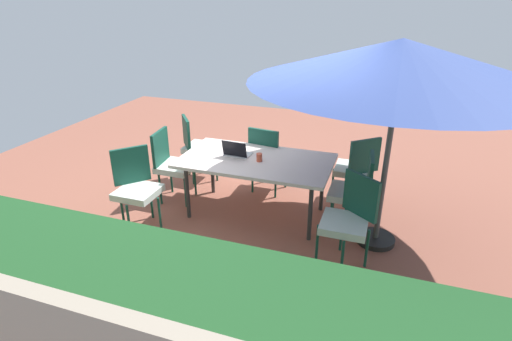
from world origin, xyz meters
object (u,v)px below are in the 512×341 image
object	(u,v)px
chair_south	(268,156)
chair_east	(172,162)
chair_southeast	(197,144)
patio_umbrella	(401,62)
chair_west	(355,189)
chair_southwest	(356,167)
laptop	(237,152)
chair_northwest	(349,217)
dining_table	(256,163)
cup	(259,157)
chair_northeast	(136,185)

from	to	relation	value
chair_south	chair_east	bearing A→B (deg)	36.66
chair_south	chair_southeast	xyz separation A→B (m)	(1.13, -0.09, 0.00)
patio_umbrella	chair_west	world-z (taller)	patio_umbrella
chair_south	chair_east	distance (m)	1.31
chair_southwest	laptop	distance (m)	1.58
chair_west	chair_northwest	xyz separation A→B (m)	(-0.01, 0.67, 0.00)
chair_south	chair_southeast	distance (m)	1.14
dining_table	chair_northwest	world-z (taller)	chair_northwest
chair_south	cup	bearing A→B (deg)	106.67
chair_southwest	chair_southeast	xyz separation A→B (m)	(2.34, -0.07, 0.00)
dining_table	chair_southwest	distance (m)	1.34
chair_east	chair_northwest	size ratio (longest dim) A/B	1.00
chair_southeast	chair_northwest	distance (m)	2.79
chair_northeast	laptop	distance (m)	1.28
chair_south	chair_west	size ratio (longest dim) A/B	1.00
chair_south	patio_umbrella	bearing A→B (deg)	160.61
cup	chair_southeast	bearing A→B (deg)	-32.11
chair_northeast	cup	bearing A→B (deg)	-19.87
patio_umbrella	cup	xyz separation A→B (m)	(1.46, -0.11, -1.23)
chair_east	chair_southeast	distance (m)	0.72
chair_east	chair_west	distance (m)	2.42
dining_table	patio_umbrella	xyz separation A→B (m)	(-1.52, 0.16, 1.33)
chair_northeast	chair_northwest	size ratio (longest dim) A/B	1.00
patio_umbrella	laptop	world-z (taller)	patio_umbrella
chair_northeast	laptop	world-z (taller)	chair_northeast
cup	chair_south	bearing A→B (deg)	-81.17
chair_east	chair_southwest	bearing A→B (deg)	-80.93
chair_west	cup	distance (m)	1.19
patio_umbrella	chair_southeast	xyz separation A→B (m)	(2.70, -0.89, -1.48)
chair_northwest	chair_west	bearing A→B (deg)	127.54
dining_table	patio_umbrella	size ratio (longest dim) A/B	0.63
chair_southwest	cup	world-z (taller)	chair_southwest
chair_southeast	chair_west	bearing A→B (deg)	-144.60
chair_west	laptop	distance (m)	1.50
chair_east	chair_northeast	bearing A→B (deg)	170.44
chair_northwest	laptop	size ratio (longest dim) A/B	2.93
chair_southwest	chair_northwest	xyz separation A→B (m)	(-0.07, 1.33, 0.00)
chair_southwest	chair_south	bearing A→B (deg)	-40.21
chair_southeast	cup	bearing A→B (deg)	-159.76
chair_east	chair_southwest	world-z (taller)	same
chair_southwest	chair_northeast	world-z (taller)	same
chair_east	dining_table	bearing A→B (deg)	-96.92
chair_west	cup	xyz separation A→B (m)	(1.16, 0.05, 0.26)
patio_umbrella	chair_northwest	world-z (taller)	patio_umbrella
laptop	cup	size ratio (longest dim) A/B	3.39
dining_table	chair_east	bearing A→B (deg)	-0.60
cup	chair_east	bearing A→B (deg)	-2.61
chair_south	chair_southwest	bearing A→B (deg)	-171.42
chair_southeast	chair_northeast	world-z (taller)	same
chair_northwest	patio_umbrella	bearing A→B (deg)	97.06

